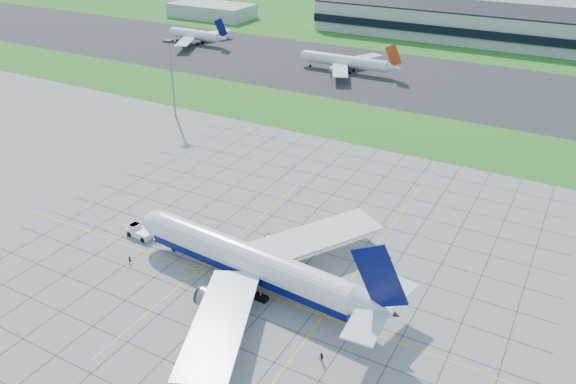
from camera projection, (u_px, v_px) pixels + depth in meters
name	position (u px, v px, depth m)	size (l,w,h in m)	color
ground	(245.00, 280.00, 109.29)	(1400.00, 1400.00, 0.00)	gray
grass_median	(399.00, 130.00, 178.65)	(700.00, 35.00, 0.04)	#2E7320
asphalt_taxiway	(445.00, 84.00, 221.03)	(700.00, 75.00, 0.04)	#383838
grass_far	(500.00, 31.00, 305.81)	(700.00, 145.00, 0.04)	#2E7320
apron_markings	(275.00, 253.00, 117.65)	(120.00, 130.00, 0.03)	#474744
service_block	(212.00, 11.00, 337.88)	(50.00, 25.00, 8.00)	#B7B7B2
light_mast	(171.00, 69.00, 181.79)	(2.50, 2.50, 25.60)	gray
airliner	(251.00, 262.00, 105.98)	(59.06, 59.66, 18.59)	white
pushback_tug	(139.00, 231.00, 122.84)	(9.34, 3.66, 2.57)	white
crew_near	(130.00, 259.00, 114.08)	(0.57, 0.37, 1.57)	black
crew_far	(321.00, 358.00, 89.86)	(0.87, 0.68, 1.79)	#29271B
distant_jet_0	(197.00, 35.00, 277.87)	(32.88, 42.66, 14.08)	white
distant_jet_1	(347.00, 61.00, 234.30)	(42.80, 42.66, 14.08)	white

